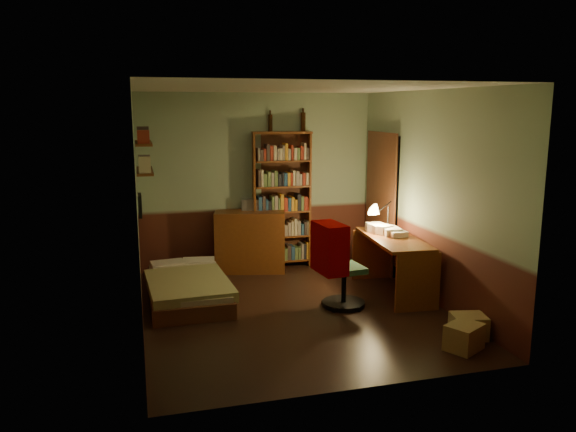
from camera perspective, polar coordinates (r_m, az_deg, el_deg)
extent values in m
cube|color=black|center=(6.83, 0.56, -9.57)|extent=(3.50, 4.00, 0.02)
cube|color=silver|center=(6.40, 0.60, 12.96)|extent=(3.50, 4.00, 0.02)
cube|color=gray|center=(8.42, -3.15, 3.55)|extent=(3.50, 0.02, 2.60)
cube|color=gray|center=(6.25, -15.14, 0.56)|extent=(0.02, 4.00, 2.60)
cube|color=gray|center=(7.17, 14.26, 1.91)|extent=(0.02, 4.00, 2.60)
cube|color=gray|center=(4.63, 7.36, -2.75)|extent=(3.50, 0.02, 2.60)
cube|color=black|center=(8.34, 9.56, 1.26)|extent=(0.06, 0.90, 2.00)
cube|color=#492616|center=(8.32, 9.34, 1.25)|extent=(0.02, 0.98, 2.08)
cube|color=#8B8E54|center=(7.22, -10.20, -6.38)|extent=(0.93, 1.73, 0.51)
cube|color=#612F13|center=(8.31, -3.87, -2.53)|extent=(1.10, 0.72, 0.90)
cube|color=#B2B2B7|center=(8.33, -3.67, 1.23)|extent=(0.35, 0.30, 0.16)
cube|color=#612F13|center=(8.38, -0.63, 1.60)|extent=(0.90, 0.38, 2.04)
cylinder|color=black|center=(8.34, -1.81, 9.44)|extent=(0.07, 0.07, 0.24)
cylinder|color=black|center=(8.47, 1.55, 9.56)|extent=(0.08, 0.08, 0.27)
cube|color=#612F13|center=(7.41, 10.58, -4.98)|extent=(0.69, 1.44, 0.75)
cube|color=silver|center=(7.54, 9.36, -1.28)|extent=(0.30, 0.34, 0.11)
cone|color=black|center=(7.57, 10.15, 0.83)|extent=(0.22, 0.22, 0.65)
cube|color=#2A573A|center=(6.84, 5.73, -5.26)|extent=(0.53, 0.48, 0.97)
cube|color=#910000|center=(6.87, 6.30, 1.49)|extent=(0.38, 0.55, 0.60)
cube|color=#612F13|center=(7.30, -14.36, 4.44)|extent=(0.20, 0.90, 0.03)
cube|color=#612F13|center=(7.27, -14.50, 7.18)|extent=(0.20, 0.90, 0.03)
cube|color=black|center=(6.85, -14.81, 1.05)|extent=(0.04, 0.32, 0.26)
cube|color=#A48F53|center=(6.00, 17.45, -11.64)|extent=(0.44, 0.42, 0.26)
cube|color=#A48F53|center=(6.32, 17.87, -10.61)|extent=(0.40, 0.35, 0.25)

